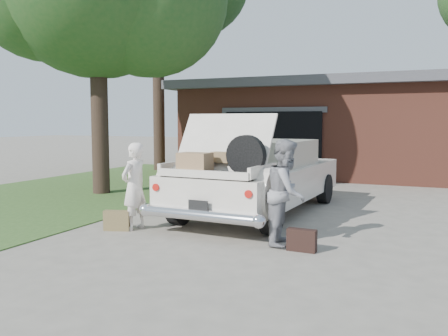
% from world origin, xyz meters
% --- Properties ---
extents(ground, '(90.00, 90.00, 0.00)m').
position_xyz_m(ground, '(0.00, 0.00, 0.00)').
color(ground, gray).
rests_on(ground, ground).
extents(grass_strip, '(6.00, 16.00, 0.02)m').
position_xyz_m(grass_strip, '(-5.50, 3.00, 0.01)').
color(grass_strip, '#2D4C1E').
rests_on(grass_strip, ground).
extents(house, '(12.80, 7.80, 3.30)m').
position_xyz_m(house, '(0.98, 11.47, 1.67)').
color(house, brown).
rests_on(house, ground).
extents(sedan, '(2.29, 5.33, 2.02)m').
position_xyz_m(sedan, '(-0.01, 2.46, 0.77)').
color(sedan, silver).
rests_on(sedan, ground).
extents(woman_left, '(0.43, 0.59, 1.52)m').
position_xyz_m(woman_left, '(-1.52, 0.17, 0.76)').
color(woman_left, white).
rests_on(woman_left, ground).
extents(woman_right, '(0.66, 0.82, 1.61)m').
position_xyz_m(woman_right, '(1.19, 0.26, 0.81)').
color(woman_right, gray).
rests_on(woman_right, ground).
extents(suitcase_left, '(0.47, 0.27, 0.35)m').
position_xyz_m(suitcase_left, '(-1.75, -0.02, 0.17)').
color(suitcase_left, olive).
rests_on(suitcase_left, ground).
extents(suitcase_right, '(0.43, 0.15, 0.33)m').
position_xyz_m(suitcase_right, '(1.52, -0.06, 0.16)').
color(suitcase_right, black).
rests_on(suitcase_right, ground).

